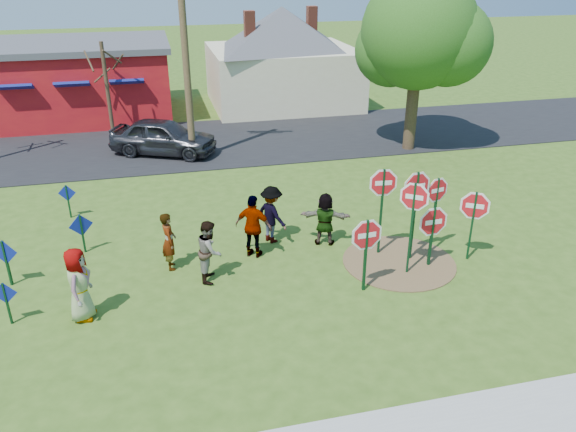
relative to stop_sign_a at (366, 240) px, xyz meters
The scene contains 26 objects.
ground 3.95m from the stop_sign_a, 144.80° to the left, with size 120.00×120.00×0.00m, color #345317.
road 14.02m from the stop_sign_a, 102.42° to the left, with size 120.00×7.50×0.04m, color black.
dirt_patch 2.36m from the stop_sign_a, 36.66° to the left, with size 3.20×3.20×0.03m, color brown.
red_building 21.84m from the stop_sign_a, 112.91° to the left, with size 9.40×7.69×3.90m.
cream_house 20.32m from the stop_sign_a, 82.92° to the left, with size 9.40×9.40×6.50m.
stop_sign_a is the anchor object (origin of this frame).
stop_sign_b 2.32m from the stop_sign_a, 33.46° to the left, with size 1.12×0.20×2.82m.
stop_sign_c 1.66m from the stop_sign_a, 20.02° to the left, with size 0.86×0.62×2.80m.
stop_sign_d 3.01m from the stop_sign_a, 28.78° to the left, with size 0.96×0.24×2.48m.
stop_sign_e 2.37m from the stop_sign_a, 18.90° to the left, with size 1.15×0.08×1.94m.
stop_sign_f 3.60m from the stop_sign_a, 13.68° to the left, with size 0.96×0.58×2.23m.
stop_sign_g 2.16m from the stop_sign_a, 57.54° to the left, with size 1.09×0.14×2.77m.
blue_diamond_a 8.72m from the stop_sign_a, behind, with size 0.56×0.09×1.13m.
blue_diamond_b 9.35m from the stop_sign_a, 164.87° to the left, with size 0.66×0.25×1.33m.
blue_diamond_c 8.26m from the stop_sign_a, 151.88° to the left, with size 0.66×0.23×1.22m.
blue_diamond_d 10.27m from the stop_sign_a, 140.61° to the left, with size 0.57×0.09×1.17m.
person_a 7.03m from the stop_sign_a, behind, with size 0.91×0.59×1.86m, color #3C4291.
person_b 5.41m from the stop_sign_a, 154.02° to the left, with size 0.61×0.40×1.67m, color #29726B.
person_c 4.13m from the stop_sign_a, 158.34° to the left, with size 0.83×0.65×1.71m, color brown.
person_d 3.75m from the stop_sign_a, 118.09° to the left, with size 1.15×0.66×1.78m, color #313236.
person_e 3.51m from the stop_sign_a, 134.69° to the left, with size 1.11×0.46×1.90m, color #593663.
person_f 2.82m from the stop_sign_a, 94.81° to the left, with size 1.51×0.48×1.63m, color #225029.
suv 13.22m from the stop_sign_a, 110.38° to the left, with size 1.83×4.55×1.55m, color #2F2F34.
utility_pole 12.34m from the stop_sign_a, 106.84° to the left, with size 2.20×0.60×9.11m.
leafy_tree 12.76m from the stop_sign_a, 59.48° to the left, with size 5.29×4.83×7.52m.
bare_tree_east 17.22m from the stop_sign_a, 113.66° to the left, with size 1.80×1.80×4.43m.
Camera 1 is at (-1.86, -13.81, 7.98)m, focal length 35.00 mm.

